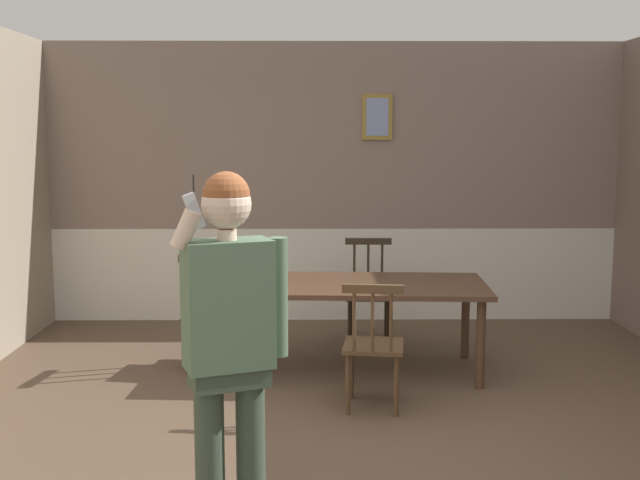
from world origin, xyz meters
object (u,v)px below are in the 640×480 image
object	(u,v)px
dining_table	(371,292)
person_figure	(230,330)
chair_by_doorway	(369,292)
chair_near_window	(373,345)
chair_at_table_head	(211,312)

from	to	relation	value
dining_table	person_figure	world-z (taller)	person_figure
chair_by_doorway	chair_near_window	bearing A→B (deg)	88.64
dining_table	chair_by_doorway	world-z (taller)	chair_by_doorway
chair_by_doorway	chair_at_table_head	world-z (taller)	chair_at_table_head
chair_near_window	chair_by_doorway	distance (m)	1.78
chair_at_table_head	person_figure	size ratio (longest dim) A/B	0.56
dining_table	chair_by_doorway	xyz separation A→B (m)	(0.05, 0.89, -0.18)
chair_near_window	chair_at_table_head	bearing A→B (deg)	149.87
dining_table	chair_near_window	bearing A→B (deg)	-93.30
person_figure	chair_near_window	bearing A→B (deg)	-135.76
chair_by_doorway	chair_at_table_head	xyz separation A→B (m)	(-1.36, -0.81, 0.00)
chair_near_window	chair_by_doorway	size ratio (longest dim) A/B	0.97
chair_near_window	dining_table	bearing A→B (deg)	93.97
dining_table	person_figure	size ratio (longest dim) A/B	1.08
chair_near_window	person_figure	distance (m)	2.00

